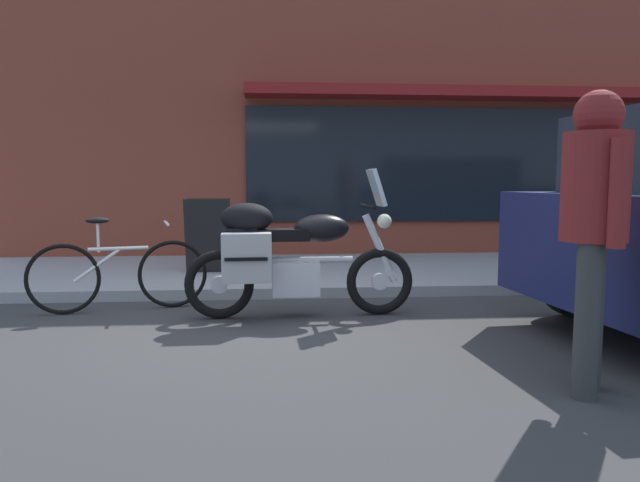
{
  "coord_description": "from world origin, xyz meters",
  "views": [
    {
      "loc": [
        0.23,
        -5.05,
        1.27
      ],
      "look_at": [
        0.69,
        0.6,
        0.7
      ],
      "focal_mm": 32.75,
      "sensor_mm": 36.0,
      "label": 1
    }
  ],
  "objects_px": {
    "touring_motorcycle": "(287,254)",
    "parked_bicycle": "(119,273)",
    "sandwich_board_sign": "(208,235)",
    "pedestrian_walking": "(595,205)"
  },
  "relations": [
    {
      "from": "touring_motorcycle",
      "to": "parked_bicycle",
      "type": "height_order",
      "value": "touring_motorcycle"
    },
    {
      "from": "touring_motorcycle",
      "to": "sandwich_board_sign",
      "type": "xyz_separation_m",
      "value": [
        -0.96,
        2.12,
        -0.01
      ]
    },
    {
      "from": "pedestrian_walking",
      "to": "touring_motorcycle",
      "type": "bearing_deg",
      "value": 129.45
    },
    {
      "from": "parked_bicycle",
      "to": "pedestrian_walking",
      "type": "bearing_deg",
      "value": -36.92
    },
    {
      "from": "parked_bicycle",
      "to": "pedestrian_walking",
      "type": "distance_m",
      "value": 4.32
    },
    {
      "from": "touring_motorcycle",
      "to": "sandwich_board_sign",
      "type": "height_order",
      "value": "touring_motorcycle"
    },
    {
      "from": "touring_motorcycle",
      "to": "parked_bicycle",
      "type": "relative_size",
      "value": 1.3
    },
    {
      "from": "pedestrian_walking",
      "to": "sandwich_board_sign",
      "type": "bearing_deg",
      "value": 122.53
    },
    {
      "from": "parked_bicycle",
      "to": "pedestrian_walking",
      "type": "xyz_separation_m",
      "value": [
        3.4,
        -2.56,
        0.76
      ]
    },
    {
      "from": "touring_motorcycle",
      "to": "parked_bicycle",
      "type": "bearing_deg",
      "value": 165.46
    }
  ]
}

